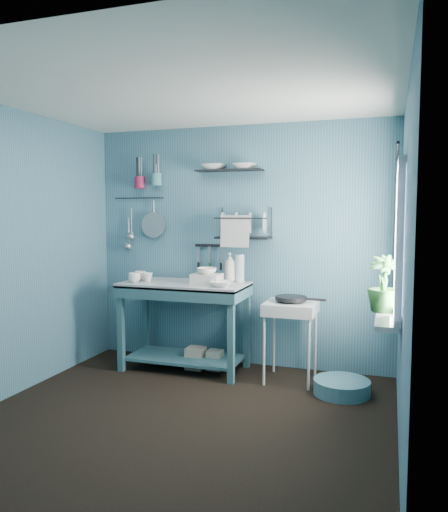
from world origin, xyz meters
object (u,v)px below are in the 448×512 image
(work_counter, at_px, (185,326))
(colander, at_px, (154,225))
(wash_tub, at_px, (207,279))
(hotplate_stand, at_px, (290,341))
(mug_left, at_px, (134,278))
(mug_right, at_px, (140,276))
(mug_mid, at_px, (148,277))
(dish_rack, at_px, (243,223))
(utensil_cup_magenta, at_px, (140,183))
(potted_plant, at_px, (384,284))
(storage_tin_small, at_px, (215,360))
(floor_basin, at_px, (342,387))
(water_bottle, at_px, (240,268))
(soap_bottle, at_px, (230,267))
(storage_tin_large, at_px, (196,358))
(utensil_cup_teal, at_px, (157,180))
(frying_pan, at_px, (291,298))

(work_counter, relative_size, colander, 4.52)
(wash_tub, height_order, hotplate_stand, wash_tub)
(mug_left, distance_m, mug_right, 0.16)
(mug_mid, distance_m, dish_rack, 1.12)
(hotplate_stand, relative_size, utensil_cup_magenta, 5.83)
(hotplate_stand, distance_m, potted_plant, 1.22)
(storage_tin_small, height_order, floor_basin, storage_tin_small)
(mug_right, bearing_deg, water_bottle, 12.17)
(soap_bottle, distance_m, utensil_cup_magenta, 1.40)
(work_counter, height_order, potted_plant, potted_plant)
(wash_tub, bearing_deg, mug_left, -169.14)
(storage_tin_large, bearing_deg, mug_left, -160.10)
(water_bottle, distance_m, utensil_cup_teal, 1.34)
(hotplate_stand, height_order, frying_pan, frying_pan)
(mug_left, relative_size, storage_tin_large, 0.56)
(storage_tin_small, bearing_deg, water_bottle, 32.47)
(mug_mid, distance_m, storage_tin_small, 1.09)
(colander, xyz_separation_m, storage_tin_large, (0.61, -0.30, -1.36))
(mug_mid, distance_m, water_bottle, 0.95)
(water_bottle, xyz_separation_m, colander, (-1.03, 0.13, 0.43))
(colander, height_order, floor_basin, colander)
(utensil_cup_magenta, bearing_deg, dish_rack, -2.38)
(dish_rack, height_order, storage_tin_small, dish_rack)
(mug_left, relative_size, colander, 0.44)
(frying_pan, distance_m, utensil_cup_teal, 1.96)
(hotplate_stand, xyz_separation_m, utensil_cup_magenta, (-1.75, 0.32, 1.55))
(mug_right, distance_m, potted_plant, 2.50)
(utensil_cup_magenta, relative_size, colander, 0.46)
(work_counter, height_order, colander, colander)
(utensil_cup_magenta, relative_size, floor_basin, 0.26)
(colander, distance_m, storage_tin_small, 1.61)
(hotplate_stand, xyz_separation_m, utensil_cup_teal, (-1.55, 0.32, 1.58))
(hotplate_stand, xyz_separation_m, storage_tin_large, (-0.99, 0.05, -0.27))
(mug_left, relative_size, hotplate_stand, 0.16)
(wash_tub, xyz_separation_m, floor_basin, (1.35, -0.20, -0.88))
(utensil_cup_magenta, bearing_deg, floor_basin, -13.43)
(dish_rack, bearing_deg, mug_right, -173.09)
(work_counter, xyz_separation_m, hotplate_stand, (1.09, -0.00, -0.07))
(mug_left, height_order, mug_right, same)
(mug_mid, distance_m, frying_pan, 1.48)
(mug_left, bearing_deg, dish_rack, 22.67)
(dish_rack, bearing_deg, storage_tin_large, -161.34)
(storage_tin_large, xyz_separation_m, storage_tin_small, (0.20, 0.03, -0.01))
(work_counter, distance_m, soap_bottle, 0.76)
(mug_left, bearing_deg, wash_tub, 10.86)
(mug_left, xyz_separation_m, frying_pan, (1.57, 0.16, -0.15))
(water_bottle, distance_m, hotplate_stand, 0.90)
(mug_right, bearing_deg, storage_tin_large, 4.76)
(mug_left, bearing_deg, mug_mid, 45.00)
(hotplate_stand, height_order, potted_plant, potted_plant)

